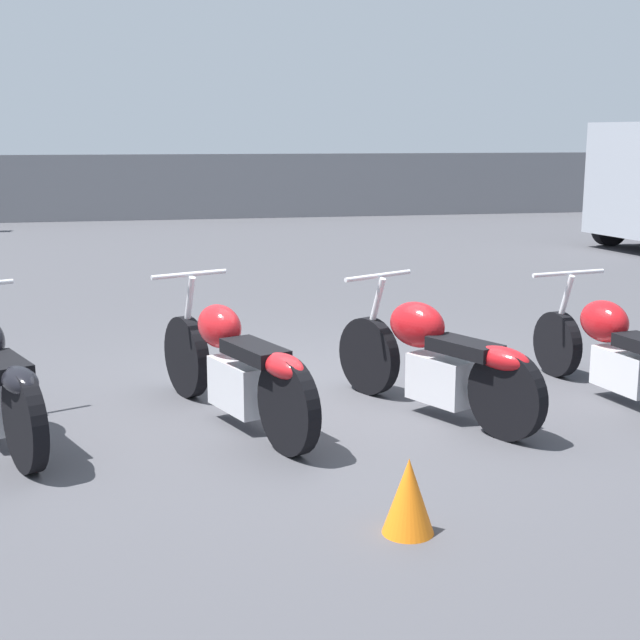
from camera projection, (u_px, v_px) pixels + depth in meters
The scene contains 6 objects.
ground_plane at pixel (318, 399), 7.05m from camera, with size 60.00×60.00×0.00m, color #424247.
fence_back at pixel (195, 187), 21.63m from camera, with size 40.00×0.04×1.57m.
motorcycle_slot_1 at pixel (235, 366), 6.35m from camera, with size 1.00×2.10×1.01m.
motorcycle_slot_2 at pixel (436, 359), 6.54m from camera, with size 1.09×1.85×0.99m.
motorcycle_slot_3 at pixel (622, 352), 6.90m from camera, with size 0.74×2.08×0.93m.
traffic_cone_near at pixel (409, 496), 4.64m from camera, with size 0.28×0.28×0.41m.
Camera 1 is at (-1.32, -6.64, 2.06)m, focal length 50.00 mm.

